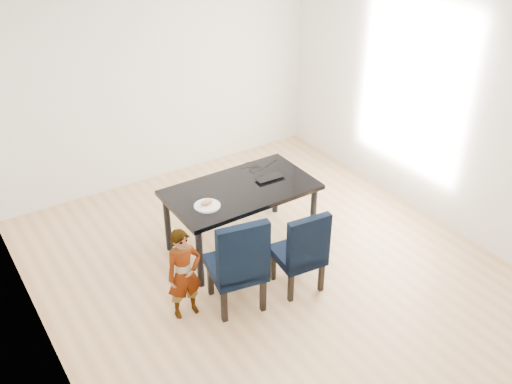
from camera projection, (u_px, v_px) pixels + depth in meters
floor at (266, 268)px, 6.13m from camera, size 4.50×5.00×0.01m
ceiling at (269, 11)px, 4.74m from camera, size 4.50×5.00×0.01m
wall_back at (157, 80)px, 7.23m from camera, size 4.50×0.01×2.70m
wall_front at (488, 307)px, 3.64m from camera, size 4.50×0.01×2.70m
wall_left at (25, 230)px, 4.38m from camera, size 0.01×5.00×2.70m
wall_right at (431, 106)px, 6.50m from camera, size 0.01×5.00×2.70m
dining_table at (241, 217)px, 6.30m from camera, size 1.60×0.90×0.75m
chair_left at (236, 260)px, 5.41m from camera, size 0.59×0.61×1.04m
chair_right at (298, 248)px, 5.66m from camera, size 0.50×0.51×0.93m
child at (184, 274)px, 5.30m from camera, size 0.36×0.25×0.95m
plate at (207, 206)px, 5.78m from camera, size 0.34×0.34×0.02m
sandwich at (206, 202)px, 5.78m from camera, size 0.13×0.06×0.05m
laptop at (268, 176)px, 6.30m from camera, size 0.34×0.23×0.03m
cable_tangle at (256, 169)px, 6.45m from camera, size 0.17×0.17×0.01m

